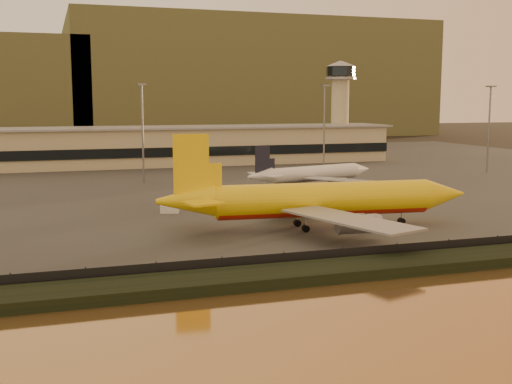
# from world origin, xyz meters

# --- Properties ---
(ground) EXTENTS (900.00, 900.00, 0.00)m
(ground) POSITION_xyz_m (0.00, 0.00, 0.00)
(ground) COLOR black
(ground) RESTS_ON ground
(embankment) EXTENTS (320.00, 7.00, 1.40)m
(embankment) POSITION_xyz_m (0.00, -17.00, 0.70)
(embankment) COLOR black
(embankment) RESTS_ON ground
(tarmac) EXTENTS (320.00, 220.00, 0.20)m
(tarmac) POSITION_xyz_m (0.00, 95.00, 0.10)
(tarmac) COLOR #2D2D2D
(tarmac) RESTS_ON ground
(perimeter_fence) EXTENTS (300.00, 0.05, 2.20)m
(perimeter_fence) POSITION_xyz_m (0.00, -13.00, 1.30)
(perimeter_fence) COLOR black
(perimeter_fence) RESTS_ON tarmac
(terminal_building) EXTENTS (202.00, 25.00, 12.60)m
(terminal_building) POSITION_xyz_m (-14.52, 125.55, 6.25)
(terminal_building) COLOR tan
(terminal_building) RESTS_ON tarmac
(control_tower) EXTENTS (11.20, 11.20, 35.50)m
(control_tower) POSITION_xyz_m (70.00, 131.00, 21.66)
(control_tower) COLOR tan
(control_tower) RESTS_ON tarmac
(apron_light_masts) EXTENTS (152.20, 12.20, 25.40)m
(apron_light_masts) POSITION_xyz_m (15.00, 75.00, 15.70)
(apron_light_masts) COLOR slate
(apron_light_masts) RESTS_ON tarmac
(distant_hills) EXTENTS (470.00, 160.00, 70.00)m
(distant_hills) POSITION_xyz_m (-20.74, 340.00, 31.39)
(distant_hills) COLOR brown
(distant_hills) RESTS_ON ground
(dhl_cargo_jet) EXTENTS (53.38, 52.06, 15.93)m
(dhl_cargo_jet) POSITION_xyz_m (8.69, 10.08, 4.96)
(dhl_cargo_jet) COLOR yellow
(dhl_cargo_jet) RESTS_ON tarmac
(white_narrowbody_jet) EXTENTS (37.04, 35.38, 10.80)m
(white_narrowbody_jet) POSITION_xyz_m (28.20, 58.41, 3.42)
(white_narrowbody_jet) COLOR white
(white_narrowbody_jet) RESTS_ON tarmac
(gse_vehicle_yellow) EXTENTS (4.18, 2.96, 1.72)m
(gse_vehicle_yellow) POSITION_xyz_m (10.24, 22.38, 1.06)
(gse_vehicle_yellow) COLOR yellow
(gse_vehicle_yellow) RESTS_ON tarmac
(gse_vehicle_white) EXTENTS (3.71, 2.52, 1.53)m
(gse_vehicle_white) POSITION_xyz_m (-12.02, 32.33, 0.97)
(gse_vehicle_white) COLOR white
(gse_vehicle_white) RESTS_ON tarmac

